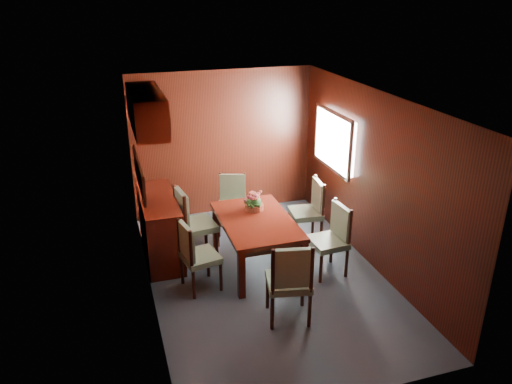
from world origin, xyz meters
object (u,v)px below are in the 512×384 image
object	(u,v)px
chair_head	(290,279)
flower_centerpiece	(254,201)
chair_left_near	(195,253)
chair_right_near	(333,235)
dining_table	(256,226)
sideboard	(160,227)

from	to	relation	value
chair_head	flower_centerpiece	distance (m)	1.65
chair_left_near	chair_right_near	size ratio (longest dim) A/B	0.96
chair_right_near	chair_head	distance (m)	1.27
dining_table	sideboard	bearing A→B (deg)	151.21
sideboard	dining_table	bearing A→B (deg)	-28.77
sideboard	chair_head	world-z (taller)	chair_head
sideboard	flower_centerpiece	bearing A→B (deg)	-15.56
chair_right_near	sideboard	bearing A→B (deg)	58.26
dining_table	chair_left_near	distance (m)	0.97
sideboard	dining_table	size ratio (longest dim) A/B	0.93
chair_left_near	chair_head	size ratio (longest dim) A/B	0.91
sideboard	chair_left_near	size ratio (longest dim) A/B	1.48
chair_head	flower_centerpiece	size ratio (longest dim) A/B	3.68
dining_table	chair_left_near	xyz separation A→B (m)	(-0.91, -0.33, -0.08)
sideboard	chair_left_near	distance (m)	1.05
flower_centerpiece	dining_table	bearing A→B (deg)	-102.94
chair_head	chair_left_near	bearing A→B (deg)	143.61
dining_table	chair_left_near	world-z (taller)	chair_left_near
chair_head	dining_table	bearing A→B (deg)	100.70
chair_head	flower_centerpiece	xyz separation A→B (m)	(0.09, 1.63, 0.27)
sideboard	flower_centerpiece	xyz separation A→B (m)	(1.29, -0.36, 0.39)
chair_left_near	chair_head	bearing A→B (deg)	30.32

